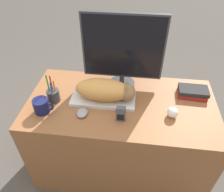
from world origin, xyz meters
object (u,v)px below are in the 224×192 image
Objects in this scene: keyboard at (103,99)px; phone at (121,114)px; cat at (107,90)px; book_stack at (193,92)px; computer_mouse at (82,113)px; monitor at (123,50)px; baseball at (173,112)px; coffee_mug at (42,106)px; pen_cup at (53,95)px.

keyboard is 0.21m from phone.
cat is 1.93× the size of book_stack.
monitor is at bearing 57.69° from computer_mouse.
cat is at bearing 167.77° from baseball.
phone is at bearing -56.13° from cat.
cat reaches higher than computer_mouse.
baseball is 0.33× the size of book_stack.
monitor is 5.30× the size of phone.
monitor is 6.25× the size of computer_mouse.
coffee_mug is at bearing -159.11° from cat.
coffee_mug is (-0.37, -0.15, 0.04)m from keyboard.
baseball is at bearing -12.23° from cat.
monitor reaches higher than book_stack.
baseball is at bearing -40.40° from monitor.
baseball reaches higher than book_stack.
pen_cup is (-0.22, 0.11, 0.03)m from computer_mouse.
cat is 1.86× the size of pen_cup.
pen_cup is (-0.36, -0.04, -0.05)m from cat.
monitor is at bearing 36.29° from coffee_mug.
computer_mouse is at bearing -158.44° from book_stack.
book_stack is (0.58, 0.14, -0.07)m from cat.
cat reaches higher than coffee_mug.
keyboard is 0.36m from monitor.
computer_mouse is at bearing -127.12° from keyboard.
keyboard is 1.09× the size of cat.
computer_mouse reaches higher than keyboard.
monitor is 2.56× the size of pen_cup.
monitor is at bearing 67.64° from cat.
cat is 5.83× the size of baseball.
book_stack is (0.16, 0.23, -0.01)m from baseball.
book_stack is at bearing -7.16° from monitor.
phone reaches higher than baseball.
pen_cup is 0.48m from phone.
book_stack is at bearing 10.50° from pen_cup.
coffee_mug is at bearing -179.24° from computer_mouse.
cat is at bearing 20.89° from coffee_mug.
cat is 0.29m from monitor.
cat is 0.22m from computer_mouse.
cat is 0.44m from baseball.
phone is at bearing -167.69° from baseball.
book_stack is (0.50, -0.06, -0.26)m from monitor.
keyboard is 0.62m from book_stack.
keyboard is at bearing 22.21° from coffee_mug.
pen_cup reaches higher than computer_mouse.
phone is (0.50, -0.01, 0.00)m from coffee_mug.
monitor reaches higher than keyboard.
pen_cup is 0.96m from book_stack.
monitor is 0.49m from computer_mouse.
coffee_mug is 0.61× the size of pen_cup.
cat is 0.43m from coffee_mug.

